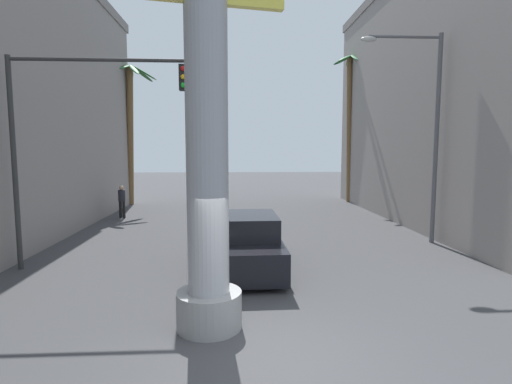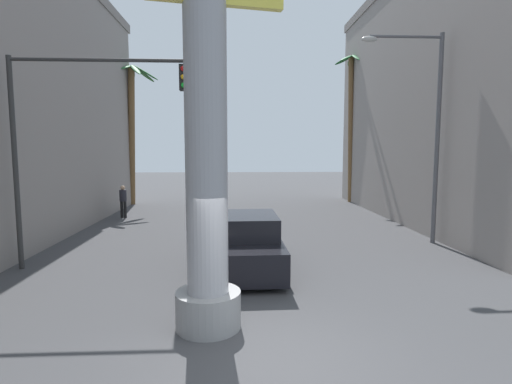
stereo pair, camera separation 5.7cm
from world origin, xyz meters
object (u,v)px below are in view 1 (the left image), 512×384
(palm_tree_far_right, at_px, (349,115))
(palm_tree_far_left, at_px, (130,118))
(street_lamp, at_px, (425,117))
(car_lead, at_px, (245,242))
(neon_sign_pole, at_px, (206,43))
(traffic_light_mast, at_px, (76,119))
(pedestrian_far_left, at_px, (122,199))

(palm_tree_far_right, bearing_deg, palm_tree_far_left, -177.96)
(palm_tree_far_left, height_order, palm_tree_far_right, palm_tree_far_right)
(street_lamp, distance_m, car_lead, 7.88)
(neon_sign_pole, relative_size, traffic_light_mast, 1.96)
(neon_sign_pole, bearing_deg, car_lead, 78.83)
(neon_sign_pole, relative_size, street_lamp, 1.57)
(neon_sign_pole, height_order, palm_tree_far_left, neon_sign_pole)
(traffic_light_mast, bearing_deg, street_lamp, 12.95)
(street_lamp, relative_size, palm_tree_far_right, 0.79)
(car_lead, xyz_separation_m, palm_tree_far_left, (-6.55, 13.56, 4.56))
(palm_tree_far_left, bearing_deg, palm_tree_far_right, 2.04)
(car_lead, bearing_deg, palm_tree_far_left, 115.79)
(car_lead, bearing_deg, street_lamp, 22.25)
(palm_tree_far_right, bearing_deg, neon_sign_pole, -113.49)
(street_lamp, relative_size, palm_tree_far_left, 0.87)
(neon_sign_pole, relative_size, car_lead, 2.30)
(palm_tree_far_left, distance_m, palm_tree_far_right, 13.60)
(neon_sign_pole, xyz_separation_m, car_lead, (0.78, 3.95, -4.51))
(neon_sign_pole, height_order, traffic_light_mast, neon_sign_pole)
(traffic_light_mast, relative_size, pedestrian_far_left, 3.66)
(palm_tree_far_right, xyz_separation_m, pedestrian_far_left, (-12.86, -5.47, -4.60))
(traffic_light_mast, height_order, palm_tree_far_left, palm_tree_far_left)
(palm_tree_far_left, bearing_deg, neon_sign_pole, -71.76)
(street_lamp, bearing_deg, traffic_light_mast, -167.05)
(traffic_light_mast, relative_size, palm_tree_far_left, 0.69)
(traffic_light_mast, height_order, pedestrian_far_left, traffic_light_mast)
(street_lamp, bearing_deg, neon_sign_pole, -137.55)
(street_lamp, bearing_deg, palm_tree_far_right, 86.81)
(traffic_light_mast, bearing_deg, palm_tree_far_left, 98.20)
(street_lamp, distance_m, palm_tree_far_left, 16.97)
(traffic_light_mast, xyz_separation_m, car_lead, (4.61, -0.09, -3.48))
(neon_sign_pole, distance_m, palm_tree_far_right, 19.62)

